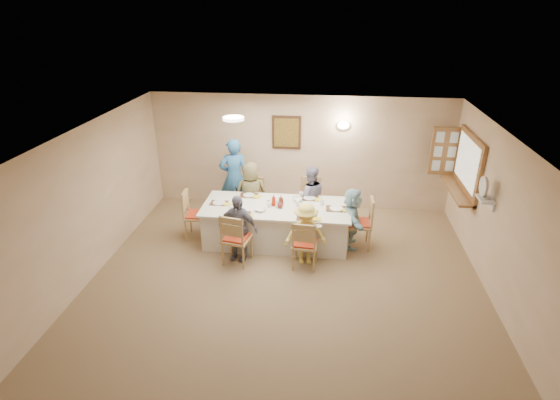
# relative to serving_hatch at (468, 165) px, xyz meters

# --- Properties ---
(ground) EXTENTS (7.00, 7.00, 0.00)m
(ground) POSITION_rel_serving_hatch_xyz_m (-3.21, -2.40, -1.50)
(ground) COLOR #876B54
(room_walls) EXTENTS (7.00, 7.00, 7.00)m
(room_walls) POSITION_rel_serving_hatch_xyz_m (-3.21, -2.40, 0.01)
(room_walls) COLOR tan
(room_walls) RESTS_ON ground
(wall_picture) EXTENTS (0.62, 0.05, 0.72)m
(wall_picture) POSITION_rel_serving_hatch_xyz_m (-3.51, 1.06, 0.20)
(wall_picture) COLOR #3C2115
(wall_picture) RESTS_ON room_walls
(wall_sconce) EXTENTS (0.26, 0.09, 0.18)m
(wall_sconce) POSITION_rel_serving_hatch_xyz_m (-2.31, 1.04, 0.40)
(wall_sconce) COLOR white
(wall_sconce) RESTS_ON room_walls
(ceiling_light) EXTENTS (0.36, 0.36, 0.05)m
(ceiling_light) POSITION_rel_serving_hatch_xyz_m (-4.21, -0.90, 0.97)
(ceiling_light) COLOR white
(ceiling_light) RESTS_ON room_walls
(serving_hatch) EXTENTS (0.06, 1.50, 1.15)m
(serving_hatch) POSITION_rel_serving_hatch_xyz_m (0.00, 0.00, 0.00)
(serving_hatch) COLOR brown
(serving_hatch) RESTS_ON room_walls
(hatch_sill) EXTENTS (0.30, 1.50, 0.05)m
(hatch_sill) POSITION_rel_serving_hatch_xyz_m (-0.12, 0.00, -0.53)
(hatch_sill) COLOR brown
(hatch_sill) RESTS_ON room_walls
(shutter_door) EXTENTS (0.55, 0.04, 1.00)m
(shutter_door) POSITION_rel_serving_hatch_xyz_m (-0.26, 0.76, 0.00)
(shutter_door) COLOR brown
(shutter_door) RESTS_ON room_walls
(fan_shelf) EXTENTS (0.22, 0.36, 0.03)m
(fan_shelf) POSITION_rel_serving_hatch_xyz_m (-0.08, -1.35, -0.10)
(fan_shelf) COLOR white
(fan_shelf) RESTS_ON room_walls
(desk_fan) EXTENTS (0.30, 0.30, 0.28)m
(desk_fan) POSITION_rel_serving_hatch_xyz_m (-0.11, -1.35, 0.05)
(desk_fan) COLOR #A5A5A8
(desk_fan) RESTS_ON fan_shelf
(dining_table) EXTENTS (2.77, 1.17, 0.76)m
(dining_table) POSITION_rel_serving_hatch_xyz_m (-3.52, -0.65, -1.12)
(dining_table) COLOR silver
(dining_table) RESTS_ON ground
(chair_back_left) EXTENTS (0.53, 0.53, 0.95)m
(chair_back_left) POSITION_rel_serving_hatch_xyz_m (-4.12, 0.15, -1.03)
(chair_back_left) COLOR tan
(chair_back_left) RESTS_ON ground
(chair_back_right) EXTENTS (0.48, 0.48, 0.99)m
(chair_back_right) POSITION_rel_serving_hatch_xyz_m (-2.92, 0.15, -1.00)
(chair_back_right) COLOR tan
(chair_back_right) RESTS_ON ground
(chair_front_left) EXTENTS (0.56, 0.56, 0.99)m
(chair_front_left) POSITION_rel_serving_hatch_xyz_m (-4.12, -1.45, -1.01)
(chair_front_left) COLOR tan
(chair_front_left) RESTS_ON ground
(chair_front_right) EXTENTS (0.48, 0.48, 0.93)m
(chair_front_right) POSITION_rel_serving_hatch_xyz_m (-2.92, -1.45, -1.04)
(chair_front_right) COLOR tan
(chair_front_right) RESTS_ON ground
(chair_left_end) EXTENTS (0.51, 0.51, 0.99)m
(chair_left_end) POSITION_rel_serving_hatch_xyz_m (-5.07, -0.65, -1.01)
(chair_left_end) COLOR tan
(chair_left_end) RESTS_ON ground
(chair_right_end) EXTENTS (0.49, 0.49, 1.00)m
(chair_right_end) POSITION_rel_serving_hatch_xyz_m (-1.97, -0.65, -1.00)
(chair_right_end) COLOR tan
(chair_right_end) RESTS_ON ground
(diner_back_left) EXTENTS (0.83, 0.68, 1.36)m
(diner_back_left) POSITION_rel_serving_hatch_xyz_m (-4.12, 0.03, -0.82)
(diner_back_left) COLOR brown
(diner_back_left) RESTS_ON ground
(diner_back_right) EXTENTS (0.84, 0.75, 1.33)m
(diner_back_right) POSITION_rel_serving_hatch_xyz_m (-2.92, 0.03, -0.84)
(diner_back_right) COLOR gray
(diner_back_right) RESTS_ON ground
(diner_front_left) EXTENTS (0.85, 0.60, 1.25)m
(diner_front_left) POSITION_rel_serving_hatch_xyz_m (-4.12, -1.33, -0.88)
(diner_front_left) COLOR slate
(diner_front_left) RESTS_ON ground
(diner_front_right) EXTENTS (0.90, 0.71, 1.15)m
(diner_front_right) POSITION_rel_serving_hatch_xyz_m (-2.92, -1.33, -0.93)
(diner_front_right) COLOR #F4D85E
(diner_front_right) RESTS_ON ground
(diner_right_end) EXTENTS (1.12, 0.42, 1.18)m
(diner_right_end) POSITION_rel_serving_hatch_xyz_m (-2.10, -0.65, -0.91)
(diner_right_end) COLOR #9DC8D5
(diner_right_end) RESTS_ON ground
(caregiver) EXTENTS (0.88, 0.81, 1.70)m
(caregiver) POSITION_rel_serving_hatch_xyz_m (-4.57, 0.50, -0.65)
(caregiver) COLOR teal
(caregiver) RESTS_ON ground
(placemat_fl) EXTENTS (0.36, 0.27, 0.01)m
(placemat_fl) POSITION_rel_serving_hatch_xyz_m (-4.12, -1.07, -0.74)
(placemat_fl) COLOR #472B19
(placemat_fl) RESTS_ON dining_table
(plate_fl) EXTENTS (0.25, 0.25, 0.02)m
(plate_fl) POSITION_rel_serving_hatch_xyz_m (-4.12, -1.07, -0.73)
(plate_fl) COLOR white
(plate_fl) RESTS_ON dining_table
(napkin_fl) EXTENTS (0.13, 0.13, 0.01)m
(napkin_fl) POSITION_rel_serving_hatch_xyz_m (-3.94, -1.12, -0.73)
(napkin_fl) COLOR yellow
(napkin_fl) RESTS_ON dining_table
(placemat_fr) EXTENTS (0.36, 0.27, 0.01)m
(placemat_fr) POSITION_rel_serving_hatch_xyz_m (-2.92, -1.07, -0.74)
(placemat_fr) COLOR #472B19
(placemat_fr) RESTS_ON dining_table
(plate_fr) EXTENTS (0.24, 0.24, 0.01)m
(plate_fr) POSITION_rel_serving_hatch_xyz_m (-2.92, -1.07, -0.73)
(plate_fr) COLOR white
(plate_fr) RESTS_ON dining_table
(napkin_fr) EXTENTS (0.15, 0.15, 0.01)m
(napkin_fr) POSITION_rel_serving_hatch_xyz_m (-2.74, -1.12, -0.73)
(napkin_fr) COLOR yellow
(napkin_fr) RESTS_ON dining_table
(placemat_bl) EXTENTS (0.35, 0.26, 0.01)m
(placemat_bl) POSITION_rel_serving_hatch_xyz_m (-4.12, -0.23, -0.74)
(placemat_bl) COLOR #472B19
(placemat_bl) RESTS_ON dining_table
(plate_bl) EXTENTS (0.22, 0.22, 0.01)m
(plate_bl) POSITION_rel_serving_hatch_xyz_m (-4.12, -0.23, -0.73)
(plate_bl) COLOR white
(plate_bl) RESTS_ON dining_table
(napkin_bl) EXTENTS (0.15, 0.15, 0.01)m
(napkin_bl) POSITION_rel_serving_hatch_xyz_m (-3.94, -0.28, -0.73)
(napkin_bl) COLOR yellow
(napkin_bl) RESTS_ON dining_table
(placemat_br) EXTENTS (0.36, 0.27, 0.01)m
(placemat_br) POSITION_rel_serving_hatch_xyz_m (-2.92, -0.23, -0.74)
(placemat_br) COLOR #472B19
(placemat_br) RESTS_ON dining_table
(plate_br) EXTENTS (0.23, 0.23, 0.01)m
(plate_br) POSITION_rel_serving_hatch_xyz_m (-2.92, -0.23, -0.73)
(plate_br) COLOR white
(plate_br) RESTS_ON dining_table
(napkin_br) EXTENTS (0.14, 0.14, 0.01)m
(napkin_br) POSITION_rel_serving_hatch_xyz_m (-2.74, -0.28, -0.73)
(napkin_br) COLOR yellow
(napkin_br) RESTS_ON dining_table
(placemat_le) EXTENTS (0.33, 0.25, 0.01)m
(placemat_le) POSITION_rel_serving_hatch_xyz_m (-4.62, -0.65, -0.74)
(placemat_le) COLOR #472B19
(placemat_le) RESTS_ON dining_table
(plate_le) EXTENTS (0.24, 0.24, 0.02)m
(plate_le) POSITION_rel_serving_hatch_xyz_m (-4.62, -0.65, -0.73)
(plate_le) COLOR white
(plate_le) RESTS_ON dining_table
(napkin_le) EXTENTS (0.13, 0.13, 0.01)m
(napkin_le) POSITION_rel_serving_hatch_xyz_m (-4.44, -0.70, -0.73)
(napkin_le) COLOR yellow
(napkin_le) RESTS_ON dining_table
(placemat_re) EXTENTS (0.38, 0.28, 0.01)m
(placemat_re) POSITION_rel_serving_hatch_xyz_m (-2.40, -0.65, -0.74)
(placemat_re) COLOR #472B19
(placemat_re) RESTS_ON dining_table
(plate_re) EXTENTS (0.25, 0.25, 0.02)m
(plate_re) POSITION_rel_serving_hatch_xyz_m (-2.40, -0.65, -0.73)
(plate_re) COLOR white
(plate_re) RESTS_ON dining_table
(napkin_re) EXTENTS (0.13, 0.13, 0.01)m
(napkin_re) POSITION_rel_serving_hatch_xyz_m (-2.22, -0.70, -0.73)
(napkin_re) COLOR yellow
(napkin_re) RESTS_ON dining_table
(teacup_a) EXTENTS (0.16, 0.16, 0.08)m
(teacup_a) POSITION_rel_serving_hatch_xyz_m (-4.30, -1.00, -0.70)
(teacup_a) COLOR white
(teacup_a) RESTS_ON dining_table
(teacup_b) EXTENTS (0.12, 0.12, 0.09)m
(teacup_b) POSITION_rel_serving_hatch_xyz_m (-3.09, -0.15, -0.69)
(teacup_b) COLOR white
(teacup_b) RESTS_ON dining_table
(bowl_a) EXTENTS (0.30, 0.30, 0.05)m
(bowl_a) POSITION_rel_serving_hatch_xyz_m (-3.79, -0.89, -0.71)
(bowl_a) COLOR white
(bowl_a) RESTS_ON dining_table
(bowl_b) EXTENTS (0.35, 0.35, 0.06)m
(bowl_b) POSITION_rel_serving_hatch_xyz_m (-3.15, -0.37, -0.71)
(bowl_b) COLOR white
(bowl_b) RESTS_ON dining_table
(condiment_ketchup) EXTENTS (0.10, 0.10, 0.23)m
(condiment_ketchup) POSITION_rel_serving_hatch_xyz_m (-3.57, -0.64, -0.63)
(condiment_ketchup) COLOR #AB230E
(condiment_ketchup) RESTS_ON dining_table
(condiment_brown) EXTENTS (0.14, 0.14, 0.18)m
(condiment_brown) POSITION_rel_serving_hatch_xyz_m (-3.44, -0.56, -0.65)
(condiment_brown) COLOR #5A2118
(condiment_brown) RESTS_ON dining_table
(condiment_malt) EXTENTS (0.14, 0.14, 0.14)m
(condiment_malt) POSITION_rel_serving_hatch_xyz_m (-3.44, -0.72, -0.67)
(condiment_malt) COLOR #5A2118
(condiment_malt) RESTS_ON dining_table
(drinking_glass) EXTENTS (0.07, 0.07, 0.10)m
(drinking_glass) POSITION_rel_serving_hatch_xyz_m (-3.67, -0.60, -0.68)
(drinking_glass) COLOR silver
(drinking_glass) RESTS_ON dining_table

